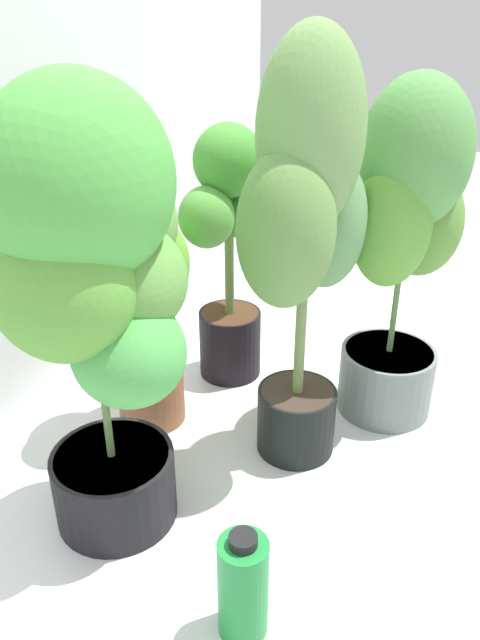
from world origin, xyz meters
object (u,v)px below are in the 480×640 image
Objects in this scene: potted_plant_back_center at (140,288)px; potted_plant_back_right at (227,247)px; potted_plant_front_right at (405,234)px; nutrient_bottle at (243,587)px; potted_plant_center at (305,226)px; potted_plant_back_left at (94,286)px.

potted_plant_back_center is 0.33m from potted_plant_back_right.
potted_plant_back_right reaches higher than potted_plant_back_center.
potted_plant_front_right is at bearing -87.47° from potted_plant_back_right.
potted_plant_back_right is 0.84× the size of potted_plant_front_right.
nutrient_bottle is (-0.49, -0.51, -0.30)m from potted_plant_back_center.
potted_plant_center reaches higher than potted_plant_back_center.
potted_plant_back_left reaches higher than potted_plant_front_right.
potted_plant_back_center is at bearing 46.33° from nutrient_bottle.
nutrient_bottle is (-0.54, -0.10, -0.51)m from potted_plant_center.
potted_plant_back_center is 0.75× the size of potted_plant_front_right.
potted_plant_center is at bearing -129.58° from potted_plant_back_right.
potted_plant_front_right is (0.34, -0.59, 0.12)m from potted_plant_back_center.
potted_plant_back_right is (0.31, -0.10, 0.02)m from potted_plant_back_center.
potted_plant_center is 1.06× the size of potted_plant_back_left.
potted_plant_center is 0.48m from potted_plant_back_left.
potted_plant_front_right reaches higher than nutrient_bottle.
nutrient_bottle is at bearing -152.67° from potted_plant_back_right.
potted_plant_front_right reaches higher than potted_plant_back_right.
potted_plant_center is (-0.26, -0.32, 0.19)m from potted_plant_back_right.
potted_plant_back_center is 0.41m from potted_plant_back_left.
potted_plant_back_center is 0.77m from nutrient_bottle.
potted_plant_front_right is at bearing -60.45° from potted_plant_back_center.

